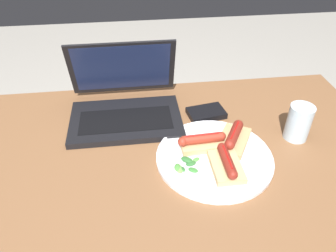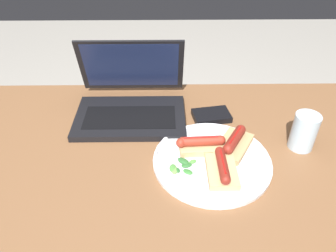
{
  "view_description": "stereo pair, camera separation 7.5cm",
  "coord_description": "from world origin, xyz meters",
  "px_view_note": "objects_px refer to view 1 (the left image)",
  "views": [
    {
      "loc": [
        -0.03,
        -0.61,
        1.28
      ],
      "look_at": [
        0.05,
        0.04,
        0.77
      ],
      "focal_mm": 35.0,
      "sensor_mm": 36.0,
      "label": 1
    },
    {
      "loc": [
        0.04,
        -0.62,
        1.28
      ],
      "look_at": [
        0.05,
        0.04,
        0.77
      ],
      "focal_mm": 35.0,
      "sensor_mm": 36.0,
      "label": 2
    }
  ],
  "objects_px": {
    "plate": "(214,157)",
    "laptop": "(125,105)",
    "drinking_glass": "(299,122)",
    "external_drive": "(206,113)"
  },
  "relations": [
    {
      "from": "external_drive",
      "to": "laptop",
      "type": "bearing_deg",
      "value": 162.91
    },
    {
      "from": "plate",
      "to": "laptop",
      "type": "bearing_deg",
      "value": 134.6
    },
    {
      "from": "external_drive",
      "to": "drinking_glass",
      "type": "bearing_deg",
      "value": -40.29
    },
    {
      "from": "drinking_glass",
      "to": "laptop",
      "type": "bearing_deg",
      "value": 160.58
    },
    {
      "from": "laptop",
      "to": "external_drive",
      "type": "height_order",
      "value": "laptop"
    },
    {
      "from": "plate",
      "to": "drinking_glass",
      "type": "height_order",
      "value": "drinking_glass"
    },
    {
      "from": "plate",
      "to": "drinking_glass",
      "type": "xyz_separation_m",
      "value": [
        0.24,
        0.06,
        0.04
      ]
    },
    {
      "from": "drinking_glass",
      "to": "external_drive",
      "type": "relative_size",
      "value": 0.85
    },
    {
      "from": "laptop",
      "to": "drinking_glass",
      "type": "distance_m",
      "value": 0.48
    },
    {
      "from": "plate",
      "to": "external_drive",
      "type": "distance_m",
      "value": 0.19
    }
  ]
}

